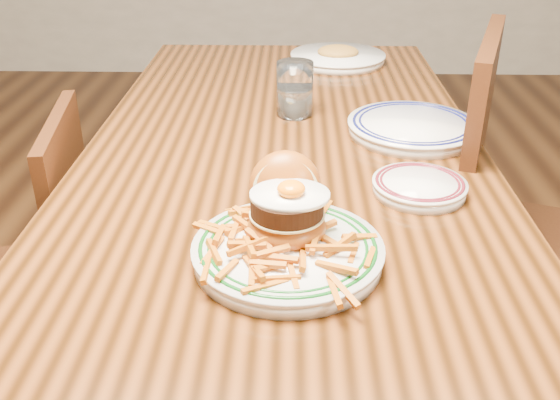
{
  "coord_description": "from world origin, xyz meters",
  "views": [
    {
      "loc": [
        0.02,
        -1.29,
        1.28
      ],
      "look_at": [
        -0.0,
        -0.49,
        0.85
      ],
      "focal_mm": 40.0,
      "sensor_mm": 36.0,
      "label": 1
    }
  ],
  "objects_px": {
    "chair_left": "(33,276)",
    "chair_right": "(519,231)",
    "main_plate": "(287,233)",
    "side_plate": "(419,186)",
    "table": "(285,172)"
  },
  "relations": [
    {
      "from": "chair_right",
      "to": "table",
      "type": "bearing_deg",
      "value": 18.45
    },
    {
      "from": "chair_left",
      "to": "main_plate",
      "type": "bearing_deg",
      "value": -41.33
    },
    {
      "from": "table",
      "to": "side_plate",
      "type": "bearing_deg",
      "value": -47.3
    },
    {
      "from": "chair_left",
      "to": "side_plate",
      "type": "distance_m",
      "value": 0.91
    },
    {
      "from": "table",
      "to": "chair_left",
      "type": "relative_size",
      "value": 1.95
    },
    {
      "from": "chair_left",
      "to": "chair_right",
      "type": "height_order",
      "value": "chair_right"
    },
    {
      "from": "table",
      "to": "side_plate",
      "type": "xyz_separation_m",
      "value": [
        0.25,
        -0.27,
        0.1
      ]
    },
    {
      "from": "side_plate",
      "to": "chair_left",
      "type": "bearing_deg",
      "value": 171.01
    },
    {
      "from": "chair_left",
      "to": "main_plate",
      "type": "relative_size",
      "value": 2.73
    },
    {
      "from": "chair_left",
      "to": "side_plate",
      "type": "relative_size",
      "value": 4.78
    },
    {
      "from": "chair_right",
      "to": "main_plate",
      "type": "distance_m",
      "value": 0.77
    },
    {
      "from": "table",
      "to": "main_plate",
      "type": "distance_m",
      "value": 0.5
    },
    {
      "from": "main_plate",
      "to": "side_plate",
      "type": "bearing_deg",
      "value": 38.42
    },
    {
      "from": "chair_right",
      "to": "main_plate",
      "type": "xyz_separation_m",
      "value": [
        -0.54,
        -0.47,
        0.27
      ]
    },
    {
      "from": "side_plate",
      "to": "main_plate",
      "type": "bearing_deg",
      "value": -136.32
    }
  ]
}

